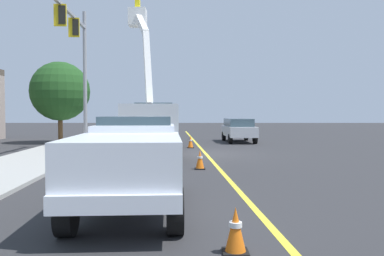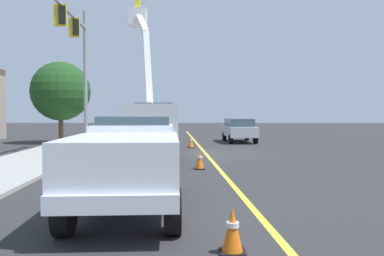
{
  "view_description": "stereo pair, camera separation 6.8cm",
  "coord_description": "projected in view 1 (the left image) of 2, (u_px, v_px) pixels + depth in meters",
  "views": [
    {
      "loc": [
        -21.01,
        0.67,
        2.18
      ],
      "look_at": [
        -1.34,
        0.72,
        1.4
      ],
      "focal_mm": 38.33,
      "sensor_mm": 36.0,
      "label": 1
    },
    {
      "loc": [
        -21.01,
        0.6,
        2.18
      ],
      "look_at": [
        -1.34,
        0.72,
        1.4
      ],
      "focal_mm": 38.33,
      "sensor_mm": 36.0,
      "label": 2
    }
  ],
  "objects": [
    {
      "name": "traffic_signal_mast",
      "position": [
        78.0,
        51.0,
        22.25
      ],
      "size": [
        6.94,
        0.73,
        8.09
      ],
      "color": "gray",
      "rests_on": "ground"
    },
    {
      "name": "lane_centre_stripe",
      "position": [
        206.0,
        154.0,
        21.08
      ],
      "size": [
        49.92,
        3.16,
        0.01
      ],
      "primitive_type": "cube",
      "rotation": [
        0.0,
        0.0,
        0.06
      ],
      "color": "yellow",
      "rests_on": "ground"
    },
    {
      "name": "service_pickup_truck",
      "position": [
        131.0,
        160.0,
        8.96
      ],
      "size": [
        5.72,
        2.46,
        2.06
      ],
      "color": "white",
      "rests_on": "ground"
    },
    {
      "name": "utility_bucket_truck",
      "position": [
        152.0,
        123.0,
        20.78
      ],
      "size": [
        8.34,
        2.99,
        8.02
      ],
      "color": "silver",
      "rests_on": "ground"
    },
    {
      "name": "traffic_cone_mid_front",
      "position": [
        200.0,
        160.0,
        15.52
      ],
      "size": [
        0.4,
        0.4,
        0.73
      ],
      "color": "black",
      "rests_on": "ground"
    },
    {
      "name": "sidewalk_far_side",
      "position": [
        51.0,
        154.0,
        20.63
      ],
      "size": [
        60.11,
        7.19,
        0.12
      ],
      "primitive_type": "cube",
      "rotation": [
        0.0,
        0.0,
        0.06
      ],
      "color": "#9E9E99",
      "rests_on": "ground"
    },
    {
      "name": "ground",
      "position": [
        206.0,
        154.0,
        21.08
      ],
      "size": [
        120.0,
        120.0,
        0.0
      ],
      "primitive_type": "plane",
      "color": "#2D2D30"
    },
    {
      "name": "traffic_cone_mid_rear",
      "position": [
        191.0,
        142.0,
        24.71
      ],
      "size": [
        0.4,
        0.4,
        0.74
      ],
      "color": "black",
      "rests_on": "ground"
    },
    {
      "name": "passing_minivan",
      "position": [
        239.0,
        129.0,
        29.56
      ],
      "size": [
        4.91,
        2.18,
        1.69
      ],
      "color": "silver",
      "rests_on": "ground"
    },
    {
      "name": "traffic_cone_leading",
      "position": [
        235.0,
        231.0,
        6.28
      ],
      "size": [
        0.4,
        0.4,
        0.72
      ],
      "color": "black",
      "rests_on": "ground"
    },
    {
      "name": "street_tree_right",
      "position": [
        60.0,
        91.0,
        28.48
      ],
      "size": [
        4.11,
        4.11,
        5.67
      ],
      "color": "brown",
      "rests_on": "ground"
    }
  ]
}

